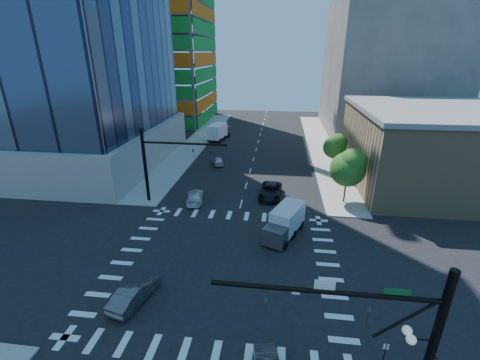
# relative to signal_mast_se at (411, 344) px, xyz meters

# --- Properties ---
(ground) EXTENTS (160.00, 160.00, 0.00)m
(ground) POSITION_rel_signal_mast_se_xyz_m (-10.60, 11.50, -5.01)
(ground) COLOR black
(ground) RESTS_ON ground
(road_markings) EXTENTS (20.00, 20.00, 0.01)m
(road_markings) POSITION_rel_signal_mast_se_xyz_m (-10.60, 11.50, -5.00)
(road_markings) COLOR silver
(road_markings) RESTS_ON ground
(sidewalk_ne) EXTENTS (5.00, 60.00, 0.15)m
(sidewalk_ne) POSITION_rel_signal_mast_se_xyz_m (1.90, 51.50, -4.93)
(sidewalk_ne) COLOR #999591
(sidewalk_ne) RESTS_ON ground
(sidewalk_nw) EXTENTS (5.00, 60.00, 0.15)m
(sidewalk_nw) POSITION_rel_signal_mast_se_xyz_m (-23.10, 51.50, -4.93)
(sidewalk_nw) COLOR #999591
(sidewalk_nw) RESTS_ON ground
(construction_building) EXTENTS (25.16, 34.50, 70.60)m
(construction_building) POSITION_rel_signal_mast_se_xyz_m (-38.02, 73.43, 19.60)
(construction_building) COLOR slate
(construction_building) RESTS_ON ground
(commercial_building) EXTENTS (20.50, 22.50, 10.60)m
(commercial_building) POSITION_rel_signal_mast_se_xyz_m (14.40, 33.50, 0.31)
(commercial_building) COLOR #987F58
(commercial_building) RESTS_ON ground
(bg_building_ne) EXTENTS (24.00, 30.00, 28.00)m
(bg_building_ne) POSITION_rel_signal_mast_se_xyz_m (16.40, 66.50, 8.99)
(bg_building_ne) COLOR #5D5A54
(bg_building_ne) RESTS_ON ground
(signal_mast_se) EXTENTS (10.51, 2.48, 9.00)m
(signal_mast_se) POSITION_rel_signal_mast_se_xyz_m (0.00, 0.00, 0.00)
(signal_mast_se) COLOR black
(signal_mast_se) RESTS_ON sidewalk_se
(signal_mast_nw) EXTENTS (10.20, 0.40, 9.00)m
(signal_mast_nw) POSITION_rel_signal_mast_se_xyz_m (-20.60, 23.00, 0.49)
(signal_mast_nw) COLOR black
(signal_mast_nw) RESTS_ON sidewalk_nw
(tree_south) EXTENTS (4.16, 4.16, 6.82)m
(tree_south) POSITION_rel_signal_mast_se_xyz_m (2.03, 25.40, -0.32)
(tree_south) COLOR #382316
(tree_south) RESTS_ON sidewalk_ne
(tree_north) EXTENTS (3.54, 3.52, 5.78)m
(tree_north) POSITION_rel_signal_mast_se_xyz_m (2.33, 37.40, -1.02)
(tree_north) COLOR #382316
(tree_north) RESTS_ON sidewalk_ne
(no_parking_sign) EXTENTS (0.30, 0.06, 2.20)m
(no_parking_sign) POSITION_rel_signal_mast_se_xyz_m (0.10, 2.50, -3.63)
(no_parking_sign) COLOR black
(no_parking_sign) RESTS_ON ground
(car_nb_far) EXTENTS (2.98, 5.80, 1.57)m
(car_nb_far) POSITION_rel_signal_mast_se_xyz_m (-7.13, 26.16, -4.23)
(car_nb_far) COLOR black
(car_nb_far) RESTS_ON ground
(car_sb_near) EXTENTS (2.82, 5.03, 1.38)m
(car_sb_near) POSITION_rel_signal_mast_se_xyz_m (-16.35, 23.54, -4.32)
(car_sb_near) COLOR silver
(car_sb_near) RESTS_ON ground
(car_sb_mid) EXTENTS (2.89, 4.23, 1.34)m
(car_sb_mid) POSITION_rel_signal_mast_se_xyz_m (-16.24, 37.83, -4.34)
(car_sb_mid) COLOR #B4B9BD
(car_sb_mid) RESTS_ON ground
(car_sb_cross) EXTENTS (2.62, 4.82, 1.51)m
(car_sb_cross) POSITION_rel_signal_mast_se_xyz_m (-16.41, 6.21, -4.25)
(car_sb_cross) COLOR #48494D
(car_sb_cross) RESTS_ON ground
(box_truck_near) EXTENTS (4.32, 6.02, 2.90)m
(box_truck_near) POSITION_rel_signal_mast_se_xyz_m (-5.49, 16.72, -3.72)
(box_truck_near) COLOR black
(box_truck_near) RESTS_ON ground
(box_truck_far) EXTENTS (3.97, 6.89, 3.40)m
(box_truck_far) POSITION_rel_signal_mast_se_xyz_m (-19.00, 54.23, -3.51)
(box_truck_far) COLOR black
(box_truck_far) RESTS_ON ground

